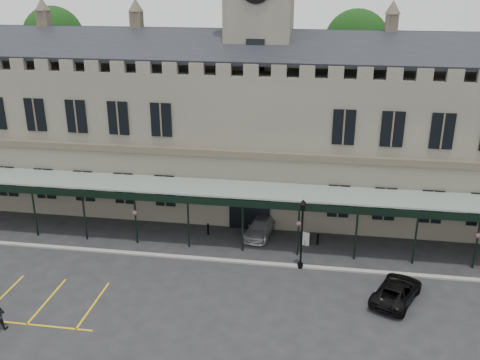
# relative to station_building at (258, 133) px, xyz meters

# --- Properties ---
(ground) EXTENTS (140.00, 140.00, 0.00)m
(ground) POSITION_rel_station_building_xyz_m (0.00, -15.91, -6.47)
(ground) COLOR black
(station_building) EXTENTS (60.00, 10.36, 17.30)m
(station_building) POSITION_rel_station_building_xyz_m (0.00, 0.00, 0.00)
(station_building) COLOR #696457
(station_building) RESTS_ON ground
(clock_tower) EXTENTS (5.60, 5.60, 24.80)m
(clock_tower) POSITION_rel_station_building_xyz_m (0.00, 0.09, 6.64)
(clock_tower) COLOR #696457
(clock_tower) RESTS_ON ground
(canopy) EXTENTS (50.00, 4.10, 4.30)m
(canopy) POSITION_rel_station_building_xyz_m (0.00, -8.45, -4.06)
(canopy) COLOR #8C9E93
(canopy) RESTS_ON ground
(kerb) EXTENTS (60.00, 0.40, 0.12)m
(kerb) POSITION_rel_station_building_xyz_m (0.00, -10.41, -6.41)
(kerb) COLOR gray
(kerb) RESTS_ON ground
(tree_behind_left) EXTENTS (6.00, 6.00, 16.00)m
(tree_behind_left) POSITION_rel_station_building_xyz_m (-22.00, 9.09, 6.35)
(tree_behind_left) COLOR #332314
(tree_behind_left) RESTS_ON ground
(tree_behind_mid) EXTENTS (6.00, 6.00, 16.00)m
(tree_behind_mid) POSITION_rel_station_building_xyz_m (8.00, 9.09, 6.35)
(tree_behind_mid) COLOR #332314
(tree_behind_mid) RESTS_ON ground
(lamp_post_mid) EXTENTS (0.48, 0.48, 5.11)m
(lamp_post_mid) POSITION_rel_station_building_xyz_m (4.29, -10.49, -3.44)
(lamp_post_mid) COLOR black
(lamp_post_mid) RESTS_ON ground
(traffic_cone) EXTENTS (0.48, 0.48, 0.76)m
(traffic_cone) POSITION_rel_station_building_xyz_m (9.19, -13.59, -6.09)
(traffic_cone) COLOR #F54D07
(traffic_cone) RESTS_ON ground
(sign_board) EXTENTS (0.63, 0.17, 1.08)m
(sign_board) POSITION_rel_station_building_xyz_m (4.47, -7.17, -5.94)
(sign_board) COLOR black
(sign_board) RESTS_ON ground
(bollard_left) EXTENTS (0.16, 0.16, 0.92)m
(bollard_left) POSITION_rel_station_building_xyz_m (-3.02, -6.55, -6.01)
(bollard_left) COLOR black
(bollard_left) RESTS_ON ground
(bollard_right) EXTENTS (0.16, 0.16, 0.88)m
(bollard_right) POSITION_rel_station_building_xyz_m (5.39, -6.92, -6.03)
(bollard_right) COLOR black
(bollard_right) RESTS_ON ground
(car_taxi) EXTENTS (2.51, 4.63, 1.27)m
(car_taxi) POSITION_rel_station_building_xyz_m (1.00, -5.91, -5.83)
(car_taxi) COLOR #9B9DA2
(car_taxi) RESTS_ON ground
(car_van) EXTENTS (3.92, 5.12, 1.29)m
(car_van) POSITION_rel_station_building_xyz_m (10.33, -13.47, -5.82)
(car_van) COLOR black
(car_van) RESTS_ON ground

